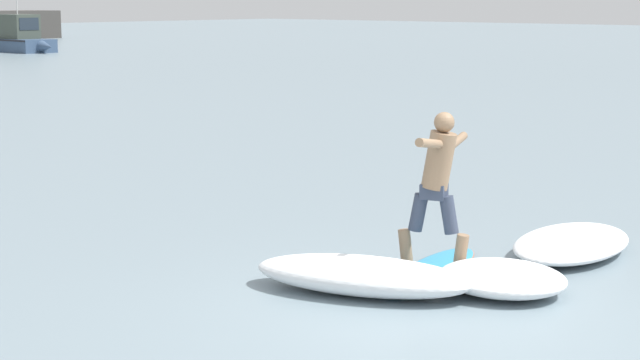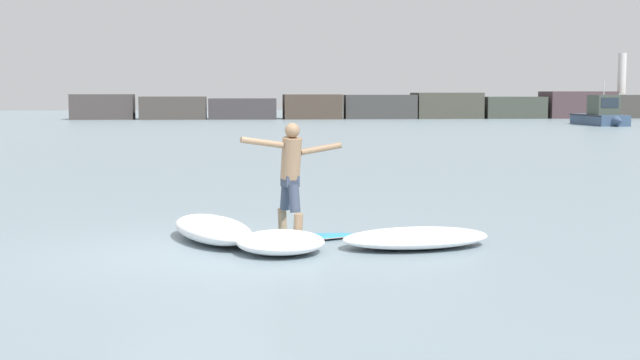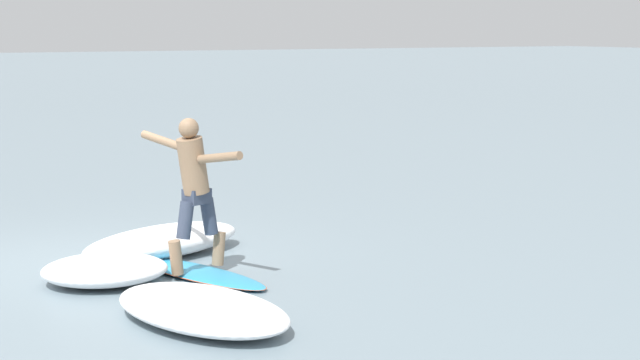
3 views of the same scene
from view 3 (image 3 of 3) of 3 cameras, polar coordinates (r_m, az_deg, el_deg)
ground_plane at (r=12.47m, az=-12.81°, el=-4.37°), size 200.00×200.00×0.00m
surfboard at (r=11.67m, az=-6.64°, el=-4.91°), size 2.35×1.08×0.20m
surfer at (r=11.43m, az=-6.75°, el=-0.11°), size 1.50×0.79×1.65m
wave_foam_at_tail at (r=11.45m, az=-11.40°, el=-4.71°), size 1.35×1.46×0.29m
wave_foam_at_nose at (r=12.64m, az=-8.39°, el=-3.26°), size 1.61×2.41×0.35m
wave_foam_beside at (r=9.82m, az=-6.33°, el=-6.85°), size 2.31×1.55×0.26m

